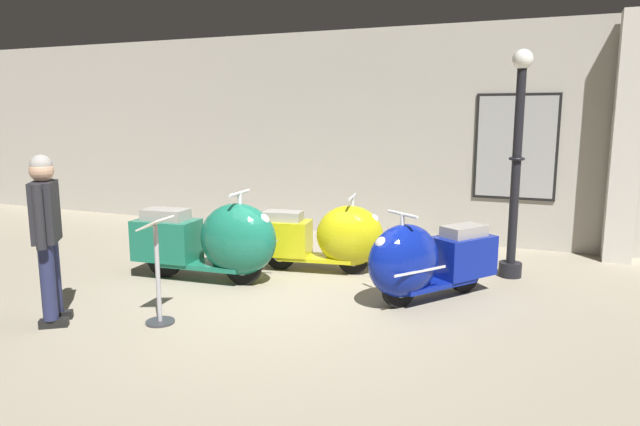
{
  "coord_description": "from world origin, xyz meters",
  "views": [
    {
      "loc": [
        2.74,
        -5.18,
        2.03
      ],
      "look_at": [
        0.13,
        1.09,
        0.83
      ],
      "focal_mm": 31.82,
      "sensor_mm": 36.0,
      "label": 1
    }
  ],
  "objects_px": {
    "scooter_0": "(216,241)",
    "lamppost": "(516,168)",
    "scooter_1": "(329,237)",
    "visitor_0": "(46,228)",
    "info_stanchion": "(158,280)",
    "scooter_2": "(423,260)"
  },
  "relations": [
    {
      "from": "scooter_1",
      "to": "visitor_0",
      "type": "xyz_separation_m",
      "value": [
        -1.81,
        -2.71,
        0.49
      ]
    },
    {
      "from": "scooter_0",
      "to": "lamppost",
      "type": "bearing_deg",
      "value": 21.4
    },
    {
      "from": "info_stanchion",
      "to": "scooter_2",
      "type": "bearing_deg",
      "value": 36.2
    },
    {
      "from": "scooter_0",
      "to": "lamppost",
      "type": "relative_size",
      "value": 0.68
    },
    {
      "from": "scooter_0",
      "to": "scooter_1",
      "type": "distance_m",
      "value": 1.44
    },
    {
      "from": "scooter_1",
      "to": "info_stanchion",
      "type": "bearing_deg",
      "value": -120.1
    },
    {
      "from": "lamppost",
      "to": "info_stanchion",
      "type": "distance_m",
      "value": 4.37
    },
    {
      "from": "scooter_2",
      "to": "lamppost",
      "type": "distance_m",
      "value": 1.84
    },
    {
      "from": "scooter_0",
      "to": "info_stanchion",
      "type": "bearing_deg",
      "value": -84.69
    },
    {
      "from": "scooter_1",
      "to": "lamppost",
      "type": "height_order",
      "value": "lamppost"
    },
    {
      "from": "lamppost",
      "to": "scooter_1",
      "type": "bearing_deg",
      "value": -162.1
    },
    {
      "from": "scooter_0",
      "to": "scooter_2",
      "type": "relative_size",
      "value": 1.15
    },
    {
      "from": "scooter_2",
      "to": "lamppost",
      "type": "bearing_deg",
      "value": -175.43
    },
    {
      "from": "visitor_0",
      "to": "scooter_0",
      "type": "bearing_deg",
      "value": 32.58
    },
    {
      "from": "lamppost",
      "to": "scooter_2",
      "type": "bearing_deg",
      "value": -120.34
    },
    {
      "from": "scooter_1",
      "to": "visitor_0",
      "type": "bearing_deg",
      "value": -133.52
    },
    {
      "from": "visitor_0",
      "to": "info_stanchion",
      "type": "xyz_separation_m",
      "value": [
        0.96,
        0.4,
        -0.52
      ]
    },
    {
      "from": "scooter_2",
      "to": "scooter_1",
      "type": "bearing_deg",
      "value": -81.89
    },
    {
      "from": "scooter_0",
      "to": "info_stanchion",
      "type": "height_order",
      "value": "scooter_0"
    },
    {
      "from": "scooter_2",
      "to": "info_stanchion",
      "type": "bearing_deg",
      "value": -18.89
    },
    {
      "from": "lamppost",
      "to": "info_stanchion",
      "type": "bearing_deg",
      "value": -135.18
    },
    {
      "from": "scooter_0",
      "to": "scooter_1",
      "type": "relative_size",
      "value": 1.1
    }
  ]
}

